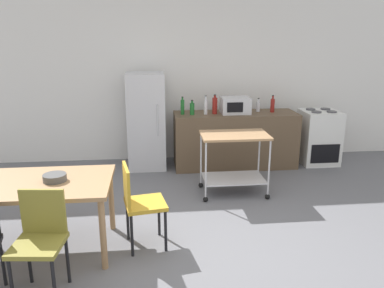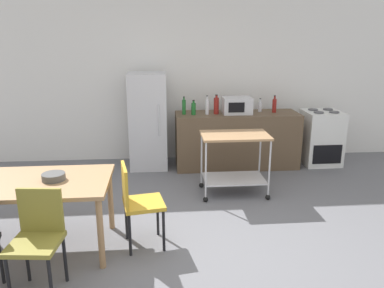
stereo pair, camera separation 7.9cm
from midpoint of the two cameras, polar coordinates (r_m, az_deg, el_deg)
ground_plane at (r=4.09m, az=0.64°, el=-15.60°), size 12.00×12.00×0.00m
back_wall at (r=6.71m, az=-2.47°, el=10.06°), size 8.40×0.12×2.90m
kitchen_counter at (r=6.42m, az=6.01°, el=0.64°), size 2.00×0.64×0.90m
dining_table at (r=4.12m, az=-22.81°, el=-6.22°), size 1.50×0.90×0.75m
chair_olive at (r=3.55m, az=-22.13°, el=-12.50°), size 0.44×0.44×0.89m
chair_mustard at (r=3.99m, az=-8.44°, el=-8.22°), size 0.46×0.46×0.89m
stove_oven at (r=6.88m, az=17.88°, el=1.00°), size 0.60×0.61×0.92m
refrigerator at (r=6.31m, az=-7.11°, el=3.37°), size 0.60×0.63×1.55m
kitchen_cart at (r=5.25m, az=5.80°, el=-1.46°), size 0.91×0.57×0.85m
bottle_wine at (r=6.16m, az=-1.79°, el=5.52°), size 0.06×0.06×0.28m
bottle_sparkling_water at (r=6.13m, az=-0.36°, el=5.26°), size 0.07×0.07×0.23m
bottle_olive_oil at (r=6.16m, az=1.66°, el=5.54°), size 0.06×0.06×0.30m
bottle_hot_sauce at (r=6.20m, az=3.02°, el=5.71°), size 0.08×0.08×0.31m
microwave at (r=6.27m, az=6.05°, el=5.70°), size 0.46×0.35×0.26m
bottle_soda at (r=6.48m, az=9.40°, el=5.52°), size 0.06×0.06×0.22m
bottle_soy_sauce at (r=6.46m, az=11.46°, el=5.66°), size 0.07×0.07×0.28m
fruit_bowl at (r=4.03m, az=-20.15°, el=-4.68°), size 0.23×0.23×0.07m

